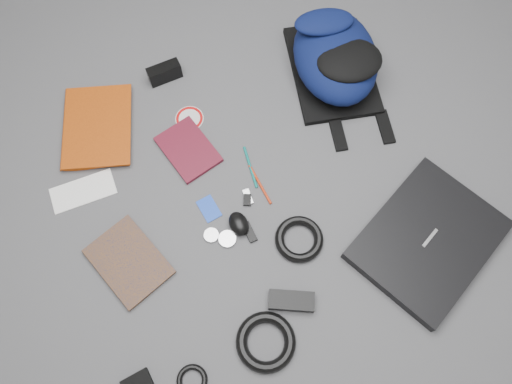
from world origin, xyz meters
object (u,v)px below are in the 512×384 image
object	(u,v)px
comic_book	(105,281)
power_brick	(291,301)
dvd_case	(188,149)
mouse	(239,224)
backpack	(335,56)
compact_camera	(165,73)
textbook_red	(63,129)
laptop	(428,240)

from	to	relation	value
comic_book	power_brick	bearing A→B (deg)	-48.01
dvd_case	mouse	world-z (taller)	mouse
backpack	comic_book	xyz separation A→B (m)	(-0.88, -0.43, -0.08)
compact_camera	textbook_red	bearing A→B (deg)	-171.84
backpack	power_brick	size ratio (longest dim) A/B	3.25
textbook_red	backpack	bearing A→B (deg)	10.07
backpack	power_brick	xyz separation A→B (m)	(-0.41, -0.66, -0.07)
laptop	textbook_red	world-z (taller)	laptop
laptop	dvd_case	distance (m)	0.76
mouse	textbook_red	bearing A→B (deg)	125.00
dvd_case	mouse	bearing A→B (deg)	-93.49
mouse	laptop	bearing A→B (deg)	-30.79
compact_camera	laptop	bearing A→B (deg)	-60.47
textbook_red	comic_book	size ratio (longest dim) A/B	1.26
compact_camera	power_brick	bearing A→B (deg)	-86.73
dvd_case	mouse	size ratio (longest dim) A/B	2.50
compact_camera	mouse	xyz separation A→B (m)	(0.06, -0.57, -0.01)
dvd_case	power_brick	distance (m)	0.56
backpack	dvd_case	bearing A→B (deg)	-157.25
laptop	compact_camera	xyz separation A→B (m)	(-0.55, 0.80, 0.01)
textbook_red	power_brick	xyz separation A→B (m)	(0.48, -0.74, -0.00)
backpack	dvd_case	size ratio (longest dim) A/B	2.14
backpack	textbook_red	xyz separation A→B (m)	(-0.89, 0.08, -0.07)
comic_book	compact_camera	world-z (taller)	compact_camera
compact_camera	mouse	bearing A→B (deg)	-89.24
textbook_red	mouse	size ratio (longest dim) A/B	3.77
comic_book	compact_camera	bearing A→B (deg)	37.77
dvd_case	power_brick	xyz separation A→B (m)	(0.13, -0.55, 0.01)
textbook_red	compact_camera	size ratio (longest dim) A/B	2.66
dvd_case	power_brick	world-z (taller)	power_brick
power_brick	comic_book	bearing A→B (deg)	177.78
dvd_case	comic_book	bearing A→B (deg)	-153.87
comic_book	dvd_case	distance (m)	0.46
backpack	compact_camera	distance (m)	0.56
backpack	dvd_case	world-z (taller)	backpack
backpack	comic_book	size ratio (longest dim) A/B	1.79
comic_book	compact_camera	distance (m)	0.69
laptop	mouse	world-z (taller)	same
laptop	mouse	xyz separation A→B (m)	(-0.49, 0.23, -0.00)
backpack	mouse	size ratio (longest dim) A/B	5.34
textbook_red	comic_book	distance (m)	0.51
laptop	comic_book	xyz separation A→B (m)	(-0.90, 0.21, -0.01)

